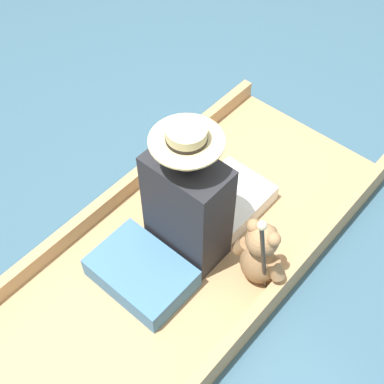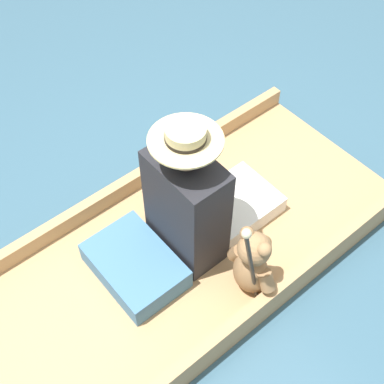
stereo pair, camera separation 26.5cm
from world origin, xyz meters
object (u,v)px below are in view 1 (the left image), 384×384
object	(u,v)px
seated_person	(196,201)
teddy_bear	(260,255)
wine_glass	(179,155)
walking_cane	(264,252)

from	to	relation	value
seated_person	teddy_bear	distance (m)	0.43
seated_person	wine_glass	xyz separation A→B (m)	(-0.40, 0.31, -0.20)
wine_glass	walking_cane	size ratio (longest dim) A/B	0.30
teddy_bear	seated_person	bearing A→B (deg)	-177.53
seated_person	walking_cane	size ratio (longest dim) A/B	1.23
teddy_bear	walking_cane	world-z (taller)	walking_cane
seated_person	teddy_bear	xyz separation A→B (m)	(0.41, 0.02, -0.12)
teddy_bear	walking_cane	bearing A→B (deg)	-55.39
wine_glass	teddy_bear	bearing A→B (deg)	-20.02
wine_glass	seated_person	bearing A→B (deg)	-37.92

